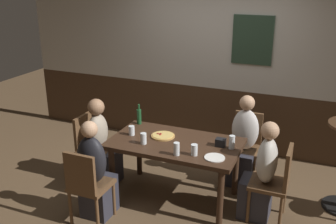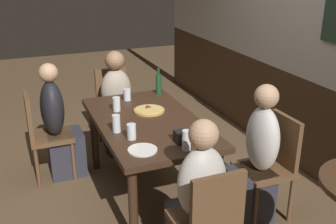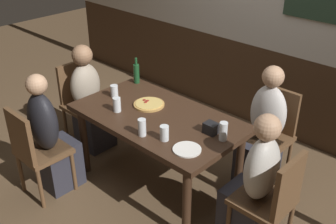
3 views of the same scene
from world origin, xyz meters
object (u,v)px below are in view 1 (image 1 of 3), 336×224
Objects in this scene: pint_glass_stout at (194,150)px; person_head_west at (102,148)px; person_left_near at (95,177)px; person_right_far at (243,147)px; beer_bottle_green at (139,116)px; chair_left_near at (87,183)px; pizza at (163,136)px; chair_head_east at (276,180)px; chair_right_far at (246,142)px; condiment_caddy at (221,142)px; dining_table at (175,149)px; pint_glass_amber at (143,139)px; plate_white_large at (215,158)px; person_head_east at (261,178)px; pint_glass_pale at (177,150)px; highball_clear at (132,131)px; beer_glass_tall at (232,143)px; chair_head_west at (91,144)px.

person_head_west is at bearing 169.59° from pint_glass_stout.
person_right_far is at bearing 45.82° from person_left_near.
chair_left_near is at bearing -91.26° from beer_bottle_green.
chair_left_near reaches higher than pizza.
person_left_near is at bearing -159.57° from chair_head_east.
chair_right_far reaches higher than condiment_caddy.
chair_left_near is (-0.67, -0.85, -0.15)m from dining_table.
condiment_caddy is (0.83, 0.28, -0.01)m from pint_glass_amber.
person_left_near is 1.32m from plate_white_large.
pizza is at bearing 62.76° from chair_left_near.
person_left_near reaches higher than plate_white_large.
pint_glass_stout is at bearing -160.55° from person_head_east.
person_head_east is (1.67, 0.85, -0.01)m from chair_left_near.
person_left_near reaches higher than pint_glass_pale.
person_left_near reaches higher than pizza.
condiment_caddy is at bearing 38.31° from chair_left_near.
dining_table is 12.19× the size of pint_glass_stout.
highball_clear is (-0.37, -0.10, 0.04)m from pizza.
plate_white_large is (1.10, -0.21, -0.04)m from highball_clear.
chair_head_east is 7.60× the size of highball_clear.
condiment_caddy is at bearing 173.37° from beer_glass_tall.
pint_glass_amber is (-0.31, -0.19, 0.14)m from dining_table.
chair_right_far reaches higher than dining_table.
chair_left_near is at bearing -90.00° from person_left_near.
dining_table is 1.02m from person_head_east.
pint_glass_pale is at bearing -15.37° from person_head_west.
chair_right_far is 0.91m from person_head_east.
chair_right_far is 1.00× the size of chair_left_near.
person_head_west is 0.79m from pint_glass_amber.
chair_head_east is 0.72m from condiment_caddy.
highball_clear is 0.93× the size of pint_glass_stout.
pint_glass_pale is at bearing -15.27° from pint_glass_amber.
chair_right_far is 0.78× the size of person_head_west.
pint_glass_amber is (-0.96, -0.27, -0.01)m from beer_glass_tall.
pint_glass_amber reaches higher than dining_table.
pint_glass_pale is 0.66× the size of plate_white_large.
chair_head_west is 1.72m from condiment_caddy.
highball_clear is at bearing -144.68° from chair_right_far.
plate_white_large is at bearing -109.54° from beer_glass_tall.
pint_glass_pale is at bearing -142.51° from beer_glass_tall.
pint_glass_amber is at bearing 61.72° from chair_left_near.
beer_glass_tall reaches higher than pint_glass_pale.
beer_glass_tall reaches higher than chair_head_west.
chair_head_west is 1.39m from pint_glass_pale.
person_left_near is (-1.67, -0.68, 0.00)m from person_head_east.
person_right_far is 0.96m from plate_white_large.
plate_white_large is at bearing -159.89° from chair_head_east.
beer_glass_tall reaches higher than pizza.
pint_glass_amber is 0.63m from pint_glass_stout.
condiment_caddy is (1.53, 0.09, 0.30)m from person_head_west.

